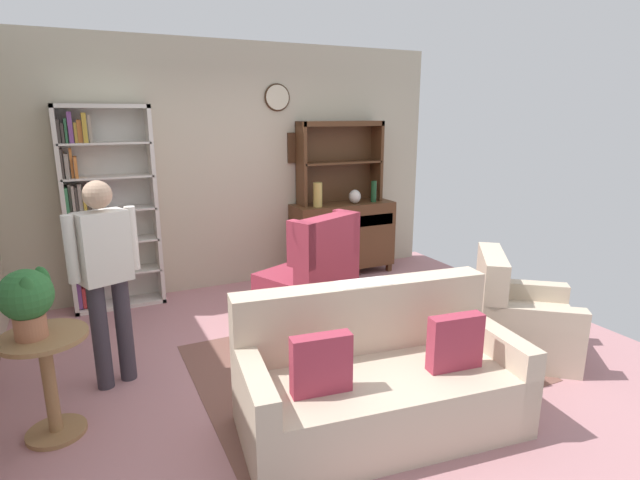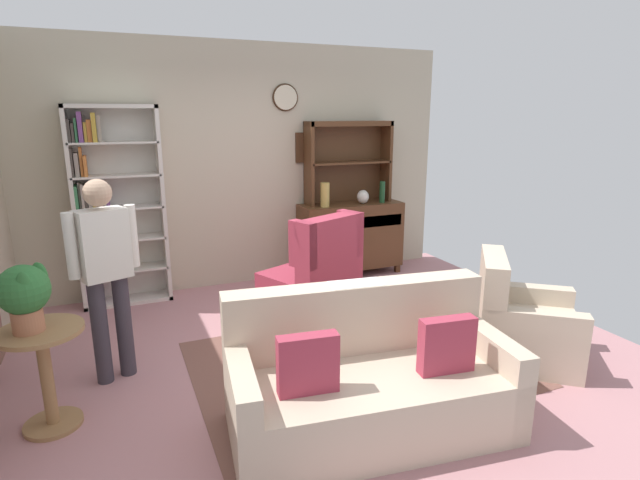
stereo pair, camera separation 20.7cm
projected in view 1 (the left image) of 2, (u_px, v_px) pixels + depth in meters
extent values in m
cube|color=#B27A7F|center=(320.00, 353.00, 4.31)|extent=(5.40, 4.60, 0.02)
cube|color=#BCB299|center=(241.00, 167.00, 5.82)|extent=(5.00, 0.06, 2.80)
cylinder|color=beige|center=(277.00, 97.00, 5.78)|extent=(0.28, 0.03, 0.28)
torus|color=#382314|center=(277.00, 97.00, 5.78)|extent=(0.31, 0.02, 0.31)
cube|color=#422816|center=(298.00, 148.00, 6.03)|extent=(0.28, 0.03, 0.36)
cube|color=brown|center=(357.00, 362.00, 4.13)|extent=(2.59, 1.89, 0.01)
cube|color=silver|center=(65.00, 213.00, 4.94)|extent=(0.04, 0.30, 2.10)
cube|color=silver|center=(155.00, 206.00, 5.30)|extent=(0.04, 0.30, 2.10)
cube|color=silver|center=(101.00, 106.00, 4.87)|extent=(0.90, 0.30, 0.04)
cube|color=silver|center=(121.00, 303.00, 5.38)|extent=(0.90, 0.30, 0.04)
cube|color=silver|center=(111.00, 207.00, 5.25)|extent=(0.90, 0.01, 2.10)
cube|color=silver|center=(118.00, 272.00, 5.29)|extent=(0.86, 0.30, 0.02)
cube|color=#723F7F|center=(80.00, 295.00, 5.15)|extent=(0.04, 0.13, 0.27)
cube|color=#B22D33|center=(84.00, 297.00, 5.18)|extent=(0.03, 0.13, 0.22)
cube|color=gold|center=(89.00, 295.00, 5.19)|extent=(0.04, 0.13, 0.24)
cube|color=#723F7F|center=(92.00, 293.00, 5.20)|extent=(0.02, 0.16, 0.28)
cube|color=silver|center=(115.00, 241.00, 5.21)|extent=(0.86, 0.30, 0.02)
cube|color=#284C8C|center=(77.00, 268.00, 5.08)|extent=(0.04, 0.10, 0.19)
cube|color=#723F7F|center=(82.00, 266.00, 5.10)|extent=(0.03, 0.18, 0.21)
cube|color=gray|center=(85.00, 262.00, 5.11)|extent=(0.03, 0.17, 0.28)
cube|color=#284C8C|center=(90.00, 264.00, 5.13)|extent=(0.03, 0.16, 0.23)
cube|color=#284C8C|center=(93.00, 261.00, 5.14)|extent=(0.03, 0.22, 0.28)
cube|color=#284C8C|center=(98.00, 265.00, 5.17)|extent=(0.04, 0.14, 0.19)
cube|color=#B22D33|center=(102.00, 261.00, 5.17)|extent=(0.04, 0.16, 0.27)
cube|color=#723F7F|center=(106.00, 261.00, 5.19)|extent=(0.03, 0.13, 0.26)
cube|color=gold|center=(110.00, 260.00, 5.21)|extent=(0.04, 0.18, 0.28)
cube|color=silver|center=(112.00, 209.00, 5.12)|extent=(0.86, 0.30, 0.02)
cube|color=#3F3833|center=(71.00, 233.00, 4.99)|extent=(0.03, 0.23, 0.24)
cube|color=#B22D33|center=(75.00, 231.00, 5.00)|extent=(0.03, 0.16, 0.29)
cube|color=#CC7233|center=(79.00, 232.00, 5.02)|extent=(0.03, 0.11, 0.25)
cube|color=#337247|center=(83.00, 233.00, 5.03)|extent=(0.03, 0.12, 0.23)
cube|color=#CC7233|center=(88.00, 233.00, 5.06)|extent=(0.03, 0.15, 0.21)
cube|color=silver|center=(108.00, 177.00, 5.04)|extent=(0.86, 0.30, 0.02)
cube|color=#337247|center=(67.00, 200.00, 4.91)|extent=(0.03, 0.24, 0.25)
cube|color=gray|center=(70.00, 198.00, 4.91)|extent=(0.02, 0.12, 0.28)
cube|color=gray|center=(73.00, 198.00, 4.93)|extent=(0.03, 0.22, 0.27)
cube|color=#3F3833|center=(77.00, 199.00, 4.94)|extent=(0.02, 0.16, 0.25)
cube|color=gray|center=(80.00, 198.00, 4.95)|extent=(0.04, 0.14, 0.27)
cube|color=gold|center=(85.00, 200.00, 4.98)|extent=(0.03, 0.16, 0.21)
cube|color=#3F3833|center=(89.00, 197.00, 4.98)|extent=(0.04, 0.10, 0.28)
cube|color=gray|center=(93.00, 197.00, 5.00)|extent=(0.04, 0.13, 0.28)
cube|color=#723F7F|center=(99.00, 198.00, 5.03)|extent=(0.04, 0.10, 0.24)
cube|color=silver|center=(105.00, 143.00, 4.96)|extent=(0.86, 0.30, 0.02)
cube|color=#3F3833|center=(62.00, 164.00, 4.82)|extent=(0.02, 0.20, 0.28)
cube|color=gray|center=(67.00, 166.00, 4.84)|extent=(0.04, 0.16, 0.24)
cube|color=#CC7233|center=(71.00, 163.00, 4.85)|extent=(0.02, 0.13, 0.29)
cube|color=#CC7233|center=(76.00, 167.00, 4.87)|extent=(0.03, 0.20, 0.20)
cube|color=#3F3833|center=(59.00, 131.00, 4.74)|extent=(0.03, 0.13, 0.22)
cube|color=#3F3833|center=(63.00, 133.00, 4.76)|extent=(0.02, 0.15, 0.19)
cube|color=#337247|center=(66.00, 131.00, 4.77)|extent=(0.02, 0.16, 0.23)
cube|color=#723F7F|center=(70.00, 127.00, 4.78)|extent=(0.04, 0.20, 0.29)
cube|color=gold|center=(76.00, 133.00, 4.81)|extent=(0.03, 0.11, 0.19)
cube|color=#CC7233|center=(80.00, 131.00, 4.82)|extent=(0.04, 0.11, 0.22)
cube|color=gold|center=(84.00, 128.00, 4.83)|extent=(0.04, 0.17, 0.28)
cube|color=gray|center=(90.00, 129.00, 4.85)|extent=(0.03, 0.11, 0.26)
cube|color=#4C2D19|center=(343.00, 235.00, 6.32)|extent=(1.30, 0.45, 0.82)
cube|color=#4C2D19|center=(306.00, 280.00, 6.03)|extent=(0.06, 0.06, 0.10)
cube|color=#4C2D19|center=(389.00, 267.00, 6.54)|extent=(0.06, 0.06, 0.10)
cube|color=#4C2D19|center=(294.00, 272.00, 6.34)|extent=(0.06, 0.06, 0.10)
cube|color=#4C2D19|center=(375.00, 260.00, 6.84)|extent=(0.06, 0.06, 0.10)
cube|color=#3D2414|center=(351.00, 223.00, 6.08)|extent=(1.20, 0.01, 0.14)
cube|color=#4C2D19|center=(301.00, 164.00, 5.95)|extent=(0.04, 0.26, 1.00)
cube|color=#4C2D19|center=(377.00, 161.00, 6.39)|extent=(0.04, 0.26, 1.00)
cube|color=#4C2D19|center=(341.00, 124.00, 6.05)|extent=(1.10, 0.26, 0.06)
cube|color=#4C2D19|center=(340.00, 162.00, 6.17)|extent=(1.06, 0.26, 0.02)
cube|color=#4C2D19|center=(336.00, 162.00, 6.28)|extent=(1.10, 0.01, 1.00)
cylinder|color=tan|center=(318.00, 195.00, 5.95)|extent=(0.11, 0.11, 0.29)
ellipsoid|color=beige|center=(355.00, 197.00, 6.20)|extent=(0.15, 0.15, 0.17)
cylinder|color=#194223|center=(374.00, 191.00, 6.28)|extent=(0.07, 0.07, 0.27)
cube|color=beige|center=(381.00, 399.00, 3.23)|extent=(1.89, 1.07, 0.42)
cube|color=beige|center=(362.00, 316.00, 3.42)|extent=(1.81, 0.43, 0.48)
cube|color=beige|center=(254.00, 411.00, 2.95)|extent=(0.25, 0.86, 0.60)
cube|color=beige|center=(490.00, 367.00, 3.46)|extent=(0.25, 0.86, 0.60)
cube|color=#A33347|center=(321.00, 364.00, 2.88)|extent=(0.37, 0.14, 0.36)
cube|color=#A33347|center=(455.00, 342.00, 3.16)|extent=(0.37, 0.14, 0.36)
cube|color=white|center=(363.00, 283.00, 3.36)|extent=(0.38, 0.22, 0.00)
cube|color=beige|center=(524.00, 332.00, 4.24)|extent=(1.08, 1.07, 0.40)
cube|color=beige|center=(491.00, 281.00, 4.19)|extent=(0.61, 0.70, 0.48)
cube|color=beige|center=(531.00, 340.00, 3.93)|extent=(0.70, 0.59, 0.55)
cube|color=beige|center=(519.00, 311.00, 4.51)|extent=(0.70, 0.59, 0.55)
cube|color=#A33347|center=(305.00, 292.00, 5.17)|extent=(1.04, 1.05, 0.42)
cube|color=#A33347|center=(328.00, 248.00, 4.85)|extent=(0.79, 0.50, 0.63)
cube|color=#A33347|center=(346.00, 232.00, 5.10)|extent=(0.20, 0.30, 0.44)
cube|color=#A33347|center=(301.00, 245.00, 4.60)|extent=(0.20, 0.30, 0.44)
cylinder|color=#997047|center=(43.00, 337.00, 3.05)|extent=(0.52, 0.52, 0.03)
cylinder|color=#997047|center=(50.00, 388.00, 3.14)|extent=(0.08, 0.08, 0.66)
cylinder|color=#997047|center=(57.00, 431.00, 3.22)|extent=(0.36, 0.36, 0.03)
cylinder|color=#AD6B4C|center=(31.00, 326.00, 3.00)|extent=(0.18, 0.18, 0.15)
sphere|color=#2D6B33|center=(26.00, 295.00, 2.95)|extent=(0.31, 0.31, 0.31)
ellipsoid|color=#2D6B33|center=(41.00, 284.00, 3.04)|extent=(0.09, 0.05, 0.22)
ellipsoid|color=#2D6B33|center=(43.00, 284.00, 3.03)|extent=(0.09, 0.05, 0.22)
ellipsoid|color=#2D6B33|center=(28.00, 294.00, 2.86)|extent=(0.09, 0.05, 0.22)
cylinder|color=#38333D|center=(101.00, 337.00, 3.67)|extent=(0.15, 0.15, 0.82)
cylinder|color=#38333D|center=(124.00, 329.00, 3.80)|extent=(0.15, 0.15, 0.82)
cube|color=silver|center=(103.00, 247.00, 3.57)|extent=(0.39, 0.31, 0.52)
sphere|color=tan|center=(97.00, 195.00, 3.48)|extent=(0.26, 0.26, 0.20)
cylinder|color=silver|center=(71.00, 249.00, 3.41)|extent=(0.10, 0.10, 0.48)
cylinder|color=silver|center=(132.00, 238.00, 3.72)|extent=(0.10, 0.10, 0.48)
cube|color=#4C2D19|center=(348.00, 322.00, 3.94)|extent=(0.80, 0.50, 0.03)
cube|color=#4C2D19|center=(318.00, 369.00, 3.65)|extent=(0.05, 0.05, 0.39)
cube|color=#4C2D19|center=(402.00, 348.00, 3.96)|extent=(0.05, 0.05, 0.39)
cube|color=#4C2D19|center=(294.00, 344.00, 4.03)|extent=(0.05, 0.05, 0.39)
cube|color=#4C2D19|center=(372.00, 328.00, 4.34)|extent=(0.05, 0.05, 0.39)
cube|color=#723F7F|center=(351.00, 317.00, 3.98)|extent=(0.14, 0.11, 0.02)
cube|color=#B22D33|center=(351.00, 314.00, 3.98)|extent=(0.17, 0.10, 0.02)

